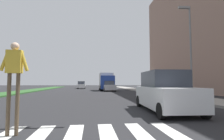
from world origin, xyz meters
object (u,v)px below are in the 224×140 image
Objects in this scene: suv_crossing at (165,92)px; sedan_distant at (81,85)px; pedestrian_performer at (14,73)px; sedan_midblock at (109,86)px; truck_box_delivery at (106,81)px; street_lamp_right at (190,43)px.

suv_crossing reaches higher than sedan_distant.
pedestrian_performer is 0.57× the size of sedan_distant.
sedan_midblock is (-0.76, 20.87, -0.15)m from suv_crossing.
sedan_distant is at bearing 99.92° from suv_crossing.
truck_box_delivery is at bearing 92.31° from suv_crossing.
street_lamp_right is at bearing -70.53° from sedan_distant.
suv_crossing is 1.06× the size of sedan_midblock.
truck_box_delivery is (4.72, 26.78, -0.03)m from pedestrian_performer.
street_lamp_right is at bearing -72.34° from sedan_midblock.
sedan_midblock is 2.65m from truck_box_delivery.
sedan_midblock is (4.90, 24.28, -0.88)m from pedestrian_performer.
street_lamp_right is 1.60× the size of suv_crossing.
truck_box_delivery reaches higher than suv_crossing.
sedan_distant is 11.66m from truck_box_delivery.
sedan_distant is at bearing 109.47° from street_lamp_right.
street_lamp_right reaches higher than pedestrian_performer.
pedestrian_performer is at bearing -89.60° from sedan_distant.
suv_crossing is at bearing -80.08° from sedan_distant.
sedan_midblock is at bearing 78.58° from pedestrian_performer.
suv_crossing is 34.40m from sedan_distant.
pedestrian_performer is 27.19m from truck_box_delivery.
truck_box_delivery is at bearing -64.65° from sedan_distant.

